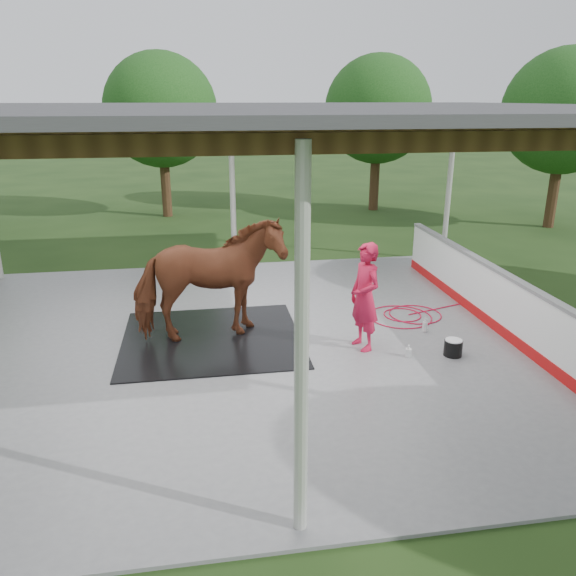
{
  "coord_description": "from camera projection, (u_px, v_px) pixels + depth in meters",
  "views": [
    {
      "loc": [
        -0.87,
        -9.28,
        4.21
      ],
      "look_at": [
        0.62,
        -0.12,
        1.06
      ],
      "focal_mm": 35.0,
      "sensor_mm": 36.0,
      "label": 1
    }
  ],
  "objects": [
    {
      "name": "wash_bucket",
      "position": [
        453.0,
        347.0,
        9.52
      ],
      "size": [
        0.31,
        0.31,
        0.29
      ],
      "color": "black",
      "rests_on": "concrete_slab"
    },
    {
      "name": "pavilion_structure",
      "position": [
        249.0,
        114.0,
        8.88
      ],
      "size": [
        12.6,
        10.6,
        4.05
      ],
      "color": "beige",
      "rests_on": "ground"
    },
    {
      "name": "concrete_slab",
      "position": [
        253.0,
        342.0,
        10.15
      ],
      "size": [
        12.0,
        10.0,
        0.05
      ],
      "primitive_type": "cube",
      "color": "slate",
      "rests_on": "ground"
    },
    {
      "name": "dasher_board",
      "position": [
        494.0,
        299.0,
        10.66
      ],
      "size": [
        0.16,
        8.0,
        1.15
      ],
      "color": "#B70F10",
      "rests_on": "concrete_slab"
    },
    {
      "name": "rubber_mat",
      "position": [
        212.0,
        338.0,
        10.21
      ],
      "size": [
        3.19,
        2.99,
        0.02
      ],
      "primitive_type": "cube",
      "color": "black",
      "rests_on": "concrete_slab"
    },
    {
      "name": "handler",
      "position": [
        365.0,
        297.0,
        9.57
      ],
      "size": [
        0.63,
        0.79,
        1.89
      ],
      "primitive_type": "imported",
      "rotation": [
        0.0,
        0.0,
        -1.28
      ],
      "color": "#C21438",
      "rests_on": "concrete_slab"
    },
    {
      "name": "tree_belt",
      "position": [
        261.0,
        123.0,
        9.83
      ],
      "size": [
        28.0,
        28.0,
        5.8
      ],
      "color": "#382314",
      "rests_on": "ground"
    },
    {
      "name": "soap_bottle_b",
      "position": [
        408.0,
        351.0,
        9.48
      ],
      "size": [
        0.13,
        0.13,
        0.21
      ],
      "primitive_type": "imported",
      "rotation": [
        0.0,
        0.0,
        -0.38
      ],
      "color": "#338CD8",
      "rests_on": "concrete_slab"
    },
    {
      "name": "hose_coil",
      "position": [
        406.0,
        315.0,
        11.28
      ],
      "size": [
        2.34,
        1.26,
        0.02
      ],
      "color": "red",
      "rests_on": "concrete_slab"
    },
    {
      "name": "ground",
      "position": [
        253.0,
        343.0,
        10.16
      ],
      "size": [
        100.0,
        100.0,
        0.0
      ],
      "primitive_type": "plane",
      "color": "#1E3814"
    },
    {
      "name": "soap_bottle_a",
      "position": [
        425.0,
        325.0,
        10.48
      ],
      "size": [
        0.14,
        0.14,
        0.28
      ],
      "primitive_type": "imported",
      "rotation": [
        0.0,
        0.0,
        0.36
      ],
      "color": "silver",
      "rests_on": "concrete_slab"
    },
    {
      "name": "horse",
      "position": [
        209.0,
        280.0,
        9.85
      ],
      "size": [
        2.75,
        1.58,
        2.19
      ],
      "primitive_type": "imported",
      "rotation": [
        0.0,
        0.0,
        1.73
      ],
      "color": "brown",
      "rests_on": "rubber_mat"
    }
  ]
}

